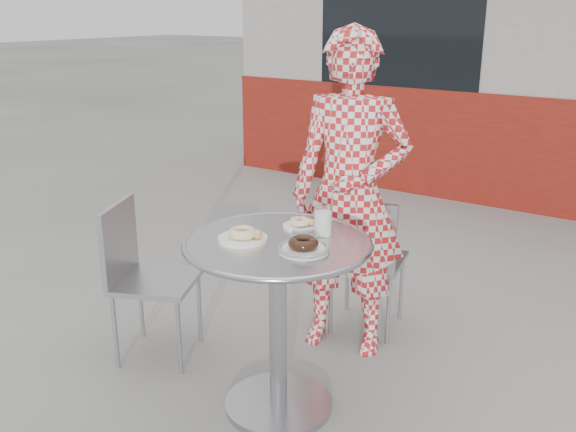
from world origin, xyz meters
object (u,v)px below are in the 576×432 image
Objects in this scene: plate_near at (244,236)px; plate_far at (301,224)px; seated_person at (350,195)px; plate_checker at (303,247)px; chair_far at (367,287)px; chair_left at (156,310)px; milk_cup at (323,222)px; bistro_table at (278,284)px.

plate_far is at bearing 69.15° from plate_near.
seated_person is 7.89× the size of plate_checker.
plate_near is at bearing -110.04° from seated_person.
chair_far is 3.81× the size of plate_near.
chair_left is 0.97m from plate_far.
milk_cup reaches higher than chair_far.
milk_cup is (0.12, 0.16, 0.25)m from bistro_table.
bistro_table is at bearing 32.02° from plate_near.
chair_far is 0.97m from milk_cup.
chair_far is at bearing 101.90° from milk_cup.
plate_near is 0.27m from plate_checker.
plate_far is 1.24× the size of milk_cup.
chair_left is at bearing -167.83° from plate_far.
plate_near is at bearing 72.77° from chair_far.
plate_checker reaches higher than plate_far.
milk_cup is at bearing 45.59° from plate_near.
plate_near is (-0.10, -0.27, 0.00)m from plate_far.
chair_left is 0.49× the size of seated_person.
plate_checker is at bearing 7.81° from plate_near.
chair_far is 5.07× the size of plate_far.
milk_cup reaches higher than plate_near.
seated_person reaches higher than chair_far.
seated_person reaches higher than plate_near.
chair_left reaches higher than bistro_table.
seated_person is at bearing 84.21° from plate_near.
milk_cup is (0.16, -0.52, 0.03)m from seated_person.
chair_left is 6.48× the size of milk_cup.
plate_near and plate_checker have the same top height.
plate_checker is (0.27, 0.04, -0.00)m from plate_near.
milk_cup is at bearing -14.12° from plate_far.
chair_left is at bearing 175.71° from plate_checker.
plate_checker is (0.19, -0.72, -0.01)m from seated_person.
chair_far is at bearing 74.96° from seated_person.
plate_checker is 0.21m from milk_cup.
milk_cup is at bearing 89.33° from chair_far.
milk_cup is at bearing 54.99° from bistro_table.
plate_near is (-0.12, -0.07, 0.21)m from bistro_table.
plate_far reaches higher than chair_left.
plate_checker is at bearing -118.94° from chair_left.
chair_left is (-0.74, -0.87, 0.01)m from chair_far.
seated_person reaches higher than plate_far.
bistro_table is 0.86m from chair_left.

